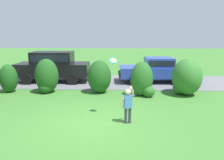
{
  "coord_description": "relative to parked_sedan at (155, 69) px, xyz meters",
  "views": [
    {
      "loc": [
        1.05,
        -7.32,
        3.04
      ],
      "look_at": [
        0.63,
        2.05,
        1.1
      ],
      "focal_mm": 36.27,
      "sensor_mm": 36.0,
      "label": 1
    }
  ],
  "objects": [
    {
      "name": "child_thrower",
      "position": [
        -1.87,
        -6.77,
        -0.13
      ],
      "size": [
        0.42,
        0.32,
        1.29
      ],
      "color": "#383842",
      "rests_on": "ground"
    },
    {
      "name": "parked_suv",
      "position": [
        -6.45,
        -0.11,
        0.23
      ],
      "size": [
        4.76,
        2.21,
        1.92
      ],
      "color": "black",
      "rests_on": "ground"
    },
    {
      "name": "shrub_centre_left",
      "position": [
        -5.98,
        -2.83,
        -0.03
      ],
      "size": [
        1.2,
        1.15,
        1.77
      ],
      "color": "#1E511C",
      "rests_on": "ground"
    },
    {
      "name": "shrub_near_tree",
      "position": [
        -8.0,
        -2.82,
        -0.11
      ],
      "size": [
        0.93,
        0.89,
        1.47
      ],
      "color": "#1E511C",
      "rests_on": "ground"
    },
    {
      "name": "shrub_centre",
      "position": [
        -3.25,
        -2.74,
        -0.0
      ],
      "size": [
        1.23,
        1.18,
        1.69
      ],
      "color": "#1E511C",
      "rests_on": "ground"
    },
    {
      "name": "shrub_far_end",
      "position": [
        1.14,
        -2.91,
        0.02
      ],
      "size": [
        1.46,
        1.72,
        1.82
      ],
      "color": "#33702B",
      "rests_on": "ground"
    },
    {
      "name": "driveway_strip",
      "position": [
        -3.13,
        -0.01,
        -0.84
      ],
      "size": [
        28.0,
        4.4,
        0.02
      ],
      "primitive_type": "cube",
      "color": "slate",
      "rests_on": "ground"
    },
    {
      "name": "ground_plane",
      "position": [
        -3.13,
        -6.82,
        -0.85
      ],
      "size": [
        80.0,
        80.0,
        0.0
      ],
      "primitive_type": "plane",
      "color": "#3D752D"
    },
    {
      "name": "parked_sedan",
      "position": [
        0.0,
        0.0,
        0.0
      ],
      "size": [
        4.48,
        2.25,
        1.56
      ],
      "color": "#28429E",
      "rests_on": "ground"
    },
    {
      "name": "frisbee",
      "position": [
        -2.39,
        -6.06,
        1.23
      ],
      "size": [
        0.31,
        0.25,
        0.23
      ],
      "color": "#337FDB"
    },
    {
      "name": "shrub_centre_right",
      "position": [
        -1.07,
        -3.2,
        -0.06
      ],
      "size": [
        1.16,
        1.09,
        1.69
      ],
      "color": "#286023",
      "rests_on": "ground"
    }
  ]
}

